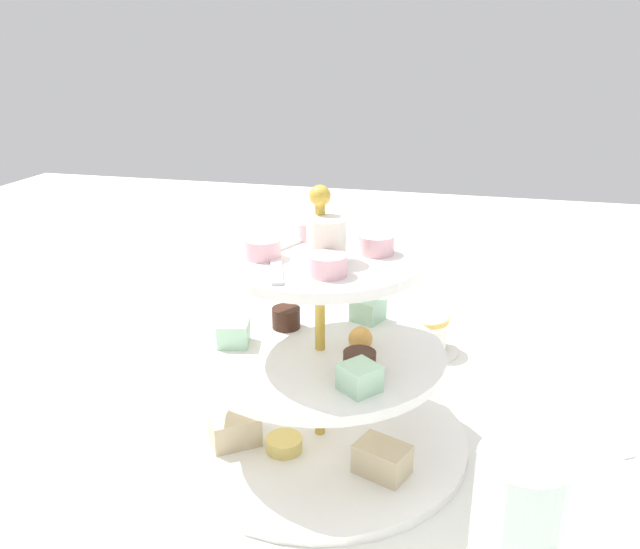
# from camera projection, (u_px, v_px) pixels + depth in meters

# --- Properties ---
(ground_plane) EXTENTS (2.40, 2.40, 0.00)m
(ground_plane) POSITION_uv_depth(u_px,v_px,m) (320.00, 441.00, 0.67)
(ground_plane) COLOR silver
(tiered_serving_stand) EXTENTS (0.30, 0.30, 0.27)m
(tiered_serving_stand) POSITION_uv_depth(u_px,v_px,m) (320.00, 371.00, 0.64)
(tiered_serving_stand) COLOR white
(tiered_serving_stand) RESTS_ON ground_plane
(water_glass_tall_right) EXTENTS (0.07, 0.07, 0.12)m
(water_glass_tall_right) POSITION_uv_depth(u_px,v_px,m) (518.00, 526.00, 0.47)
(water_glass_tall_right) COLOR silver
(water_glass_tall_right) RESTS_ON ground_plane
(water_glass_short_left) EXTENTS (0.06, 0.06, 0.07)m
(water_glass_short_left) POSITION_uv_depth(u_px,v_px,m) (330.00, 319.00, 0.88)
(water_glass_short_left) COLOR silver
(water_glass_short_left) RESTS_ON ground_plane
(teacup_with_saucer) EXTENTS (0.09, 0.09, 0.05)m
(teacup_with_saucer) POSITION_uv_depth(u_px,v_px,m) (426.00, 334.00, 0.86)
(teacup_with_saucer) COLOR white
(teacup_with_saucer) RESTS_ON ground_plane
(butter_knife_right) EXTENTS (0.15, 0.10, 0.00)m
(butter_knife_right) POSITION_uv_depth(u_px,v_px,m) (576.00, 413.00, 0.72)
(butter_knife_right) COLOR silver
(butter_knife_right) RESTS_ON ground_plane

